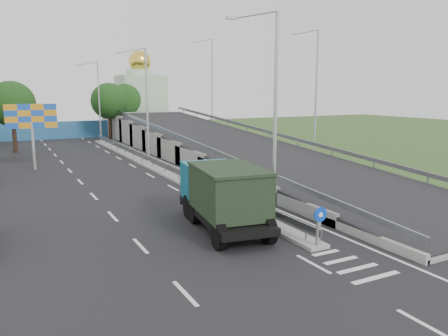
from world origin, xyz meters
TOP-DOWN VIEW (x-y plane):
  - ground at (0.00, 0.00)m, footprint 160.00×160.00m
  - road_surface at (-3.00, 20.00)m, footprint 26.00×90.00m
  - median at (0.00, 24.00)m, footprint 1.00×44.00m
  - overpass_ramp at (7.50, 24.00)m, footprint 10.00×50.00m
  - median_guardrail at (0.00, 24.00)m, footprint 0.09×44.00m
  - sign_bollard at (0.00, 2.17)m, footprint 0.64×0.23m
  - lamp_post_near at (0.11, 6.00)m, footprint 2.74×0.18m
  - lamp_post_mid at (0.11, 26.00)m, footprint 2.74×0.18m
  - lamp_post_far at (0.11, 46.00)m, footprint 2.74×0.18m
  - blue_wall at (-4.00, 52.00)m, footprint 30.00×0.50m
  - church at (10.00, 60.00)m, footprint 7.00×7.00m
  - billboard at (-9.00, 28.00)m, footprint 4.00×0.24m
  - tree_left_mid at (-10.00, 40.00)m, footprint 4.80×4.80m
  - tree_median_far at (2.00, 48.00)m, footprint 4.80×4.80m
  - tree_ramp_far at (6.00, 55.00)m, footprint 4.80×4.80m
  - dump_truck at (-2.17, 6.70)m, footprint 3.59×7.44m

SIDE VIEW (x-z plane):
  - ground at x=0.00m, z-range 0.00..0.00m
  - road_surface at x=-3.00m, z-range -0.02..0.02m
  - median at x=0.00m, z-range 0.00..0.20m
  - median_guardrail at x=0.00m, z-range 0.39..1.10m
  - sign_bollard at x=0.00m, z-range 0.20..1.87m
  - blue_wall at x=-4.00m, z-range 0.00..2.40m
  - dump_truck at x=-2.17m, z-range 0.17..3.32m
  - overpass_ramp at x=7.50m, z-range 0.00..3.50m
  - billboard at x=-9.00m, z-range 1.44..6.94m
  - tree_left_mid at x=-10.00m, z-range 1.38..8.98m
  - tree_median_far at x=2.00m, z-range 1.38..8.98m
  - tree_ramp_far at x=6.00m, z-range 1.38..8.98m
  - church at x=10.00m, z-range -1.59..12.21m
  - lamp_post_near at x=0.11m, z-range 0.77..10.85m
  - lamp_post_mid at x=0.11m, z-range 0.77..10.85m
  - lamp_post_far at x=0.11m, z-range 0.77..10.85m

